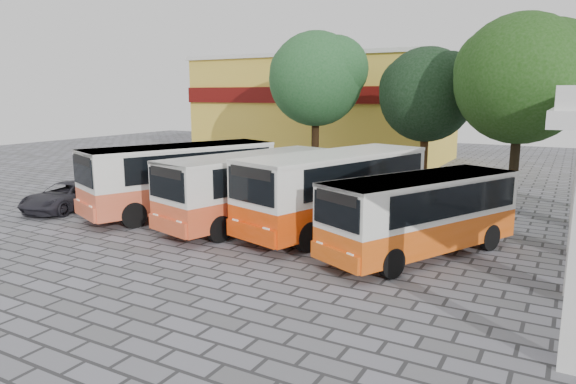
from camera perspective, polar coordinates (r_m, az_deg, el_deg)
The scene contains 10 objects.
ground at distance 16.05m, azimuth -0.54°, elevation -8.32°, with size 90.00×90.00×0.00m, color #5E5E61.
shophouse_block at distance 43.32m, azimuth 3.94°, elevation 9.34°, with size 20.40×10.40×8.30m.
bus_far_left at distance 23.24m, azimuth -11.79°, elevation 1.93°, with size 5.58×9.05×3.05m.
bus_centre_left at distance 20.82m, azimuth -4.03°, elevation 0.85°, with size 4.42×8.45×2.88m.
bus_centre_right at distance 19.83m, azimuth 5.26°, elevation 0.64°, with size 4.91×9.02×3.07m.
bus_far_right at distance 17.32m, azimuth 14.61°, elevation -1.98°, with size 5.18×7.88×2.64m.
tree_left at distance 32.36m, azimuth 3.26°, elevation 12.76°, with size 6.07×5.78×9.08m.
tree_middle at distance 29.93m, azimuth 15.31°, elevation 10.71°, with size 5.48×5.22×7.85m.
tree_right at distance 26.62m, azimuth 24.69°, elevation 11.76°, with size 6.33×6.03×8.97m.
parked_car at distance 25.81m, azimuth -23.33°, elevation -0.41°, with size 2.10×4.55×1.26m, color #222128.
Camera 1 is at (7.54, -13.16, 5.26)m, focal length 32.00 mm.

